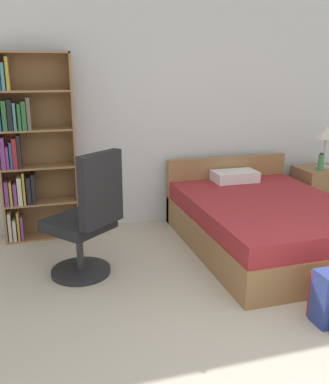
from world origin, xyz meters
name	(u,v)px	position (x,y,z in m)	size (l,w,h in m)	color
wall_back	(169,110)	(0.00, 3.23, 1.30)	(9.00, 0.06, 2.60)	silver
bookshelf	(27,150)	(-1.56, 3.03, 0.95)	(0.76, 0.26, 1.91)	olive
bed	(264,221)	(0.68, 2.15, 0.26)	(1.48, 2.05, 0.75)	olive
office_chair	(87,222)	(-1.10, 1.96, 0.50)	(0.71, 0.72, 1.11)	#232326
nightstand	(318,191)	(1.82, 2.87, 0.29)	(0.53, 0.48, 0.59)	olive
table_lamp	(326,135)	(1.87, 2.88, 0.98)	(0.22, 0.22, 0.50)	#B2B2B7
water_bottle	(321,162)	(1.74, 2.76, 0.68)	(0.07, 0.07, 0.21)	#3F8C4C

